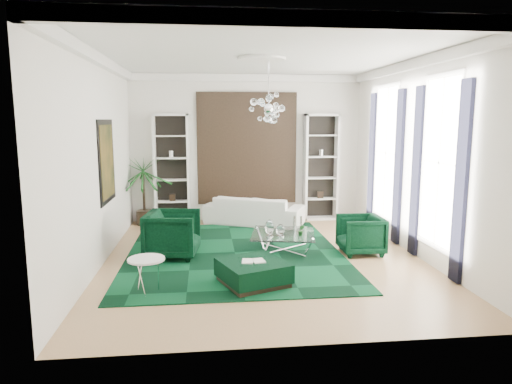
{
  "coord_description": "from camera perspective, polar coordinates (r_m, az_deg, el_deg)",
  "views": [
    {
      "loc": [
        -1.07,
        -8.45,
        2.64
      ],
      "look_at": [
        -0.09,
        0.5,
        1.22
      ],
      "focal_mm": 32.0,
      "sensor_mm": 36.0,
      "label": 1
    }
  ],
  "objects": [
    {
      "name": "wall_front",
      "position": [
        5.11,
        5.89,
        0.6
      ],
      "size": [
        6.0,
        0.02,
        3.8
      ],
      "primitive_type": "cube",
      "color": "silver",
      "rests_on": "ground"
    },
    {
      "name": "crown_molding",
      "position": [
        8.58,
        0.98,
        16.09
      ],
      "size": [
        6.0,
        7.0,
        0.18
      ],
      "primitive_type": null,
      "color": "white",
      "rests_on": "ceiling"
    },
    {
      "name": "curtain_near_b",
      "position": [
        9.3,
        19.43,
        2.37
      ],
      "size": [
        0.07,
        0.3,
        3.25
      ],
      "primitive_type": "cube",
      "color": "black",
      "rests_on": "floor"
    },
    {
      "name": "window_near",
      "position": [
        8.6,
        21.97,
        3.41
      ],
      "size": [
        0.03,
        1.1,
        2.9
      ],
      "primitive_type": "cube",
      "color": "white",
      "rests_on": "wall_right"
    },
    {
      "name": "rug",
      "position": [
        9.23,
        -2.68,
        -7.58
      ],
      "size": [
        4.2,
        5.0,
        0.02
      ],
      "primitive_type": "cube",
      "color": "black",
      "rests_on": "floor"
    },
    {
      "name": "wall_back",
      "position": [
        12.03,
        -1.15,
        5.47
      ],
      "size": [
        6.0,
        0.02,
        3.8
      ],
      "primitive_type": "cube",
      "color": "silver",
      "rests_on": "ground"
    },
    {
      "name": "floor",
      "position": [
        8.92,
        0.92,
        -8.29
      ],
      "size": [
        6.0,
        7.0,
        0.02
      ],
      "primitive_type": "cube",
      "color": "tan",
      "rests_on": "ground"
    },
    {
      "name": "wall_right",
      "position": [
        9.41,
        19.5,
        3.97
      ],
      "size": [
        0.02,
        7.0,
        3.8
      ],
      "primitive_type": "cube",
      "color": "silver",
      "rests_on": "ground"
    },
    {
      "name": "curtain_near_a",
      "position": [
        7.93,
        24.28,
        1.02
      ],
      "size": [
        0.07,
        0.3,
        3.25
      ],
      "primitive_type": "cube",
      "color": "black",
      "rests_on": "floor"
    },
    {
      "name": "palm",
      "position": [
        11.8,
        -13.9,
        1.32
      ],
      "size": [
        1.85,
        1.85,
        2.23
      ],
      "primitive_type": null,
      "rotation": [
        0.0,
        0.0,
        0.42
      ],
      "color": "#19591E",
      "rests_on": "floor"
    },
    {
      "name": "armchair_left",
      "position": [
        9.01,
        -10.37,
        -5.21
      ],
      "size": [
        1.11,
        1.09,
        0.9
      ],
      "primitive_type": "imported",
      "rotation": [
        0.0,
        0.0,
        1.44
      ],
      "color": "black",
      "rests_on": "floor"
    },
    {
      "name": "wall_left",
      "position": [
        8.7,
        -19.17,
        3.62
      ],
      "size": [
        0.02,
        7.0,
        3.8
      ],
      "primitive_type": "cube",
      "color": "silver",
      "rests_on": "ground"
    },
    {
      "name": "window_far",
      "position": [
        10.77,
        15.96,
        4.71
      ],
      "size": [
        0.03,
        1.1,
        2.9
      ],
      "primitive_type": "cube",
      "color": "white",
      "rests_on": "wall_right"
    },
    {
      "name": "coffee_table",
      "position": [
        9.15,
        3.41,
        -6.42
      ],
      "size": [
        1.43,
        1.43,
        0.42
      ],
      "primitive_type": null,
      "rotation": [
        0.0,
        0.0,
        -0.2
      ],
      "color": "white",
      "rests_on": "floor"
    },
    {
      "name": "side_table",
      "position": [
        7.29,
        -13.48,
        -10.21
      ],
      "size": [
        0.66,
        0.66,
        0.54
      ],
      "primitive_type": "cylinder",
      "rotation": [
        0.0,
        0.0,
        0.18
      ],
      "color": "white",
      "rests_on": "floor"
    },
    {
      "name": "table_plant",
      "position": [
        8.89,
        5.65,
        -4.8
      ],
      "size": [
        0.14,
        0.13,
        0.22
      ],
      "primitive_type": "imported",
      "rotation": [
        0.0,
        0.0,
        -0.3
      ],
      "color": "#19591E",
      "rests_on": "coffee_table"
    },
    {
      "name": "ottoman_side",
      "position": [
        10.15,
        -10.3,
        -5.09
      ],
      "size": [
        0.89,
        0.89,
        0.39
      ],
      "primitive_type": "cube",
      "rotation": [
        0.0,
        0.0,
        0.01
      ],
      "color": "black",
      "rests_on": "floor"
    },
    {
      "name": "ceiling",
      "position": [
        8.59,
        0.99,
        16.82
      ],
      "size": [
        6.0,
        7.0,
        0.02
      ],
      "primitive_type": "cube",
      "color": "white",
      "rests_on": "ground"
    },
    {
      "name": "curtain_far_a",
      "position": [
        10.06,
        17.38,
        2.94
      ],
      "size": [
        0.07,
        0.3,
        3.25
      ],
      "primitive_type": "cube",
      "color": "black",
      "rests_on": "floor"
    },
    {
      "name": "tapestry",
      "position": [
        11.98,
        -1.13,
        5.46
      ],
      "size": [
        2.5,
        0.06,
        2.8
      ],
      "primitive_type": "cube",
      "color": "black",
      "rests_on": "wall_back"
    },
    {
      "name": "book",
      "position": [
        7.42,
        -0.35,
        -8.57
      ],
      "size": [
        0.38,
        0.25,
        0.03
      ],
      "primitive_type": "cube",
      "color": "white",
      "rests_on": "ottoman_front"
    },
    {
      "name": "sofa",
      "position": [
        11.64,
        -0.24,
        -2.3
      ],
      "size": [
        2.64,
        1.89,
        0.72
      ],
      "primitive_type": "imported",
      "rotation": [
        0.0,
        0.0,
        2.72
      ],
      "color": "white",
      "rests_on": "floor"
    },
    {
      "name": "curtain_far_b",
      "position": [
        11.5,
        14.28,
        3.78
      ],
      "size": [
        0.07,
        0.3,
        3.25
      ],
      "primitive_type": "cube",
      "color": "black",
      "rests_on": "floor"
    },
    {
      "name": "ottoman_front",
      "position": [
        7.48,
        -0.35,
        -10.09
      ],
      "size": [
        1.26,
        1.26,
        0.39
      ],
      "primitive_type": "cube",
      "rotation": [
        0.0,
        0.0,
        0.37
      ],
      "color": "black",
      "rests_on": "floor"
    },
    {
      "name": "armchair_right",
      "position": [
        9.35,
        12.93,
        -5.22
      ],
      "size": [
        0.86,
        0.84,
        0.77
      ],
      "primitive_type": "imported",
      "rotation": [
        0.0,
        0.0,
        -1.6
      ],
      "color": "black",
      "rests_on": "floor"
    },
    {
      "name": "chandelier",
      "position": [
        8.83,
        1.58,
        10.35
      ],
      "size": [
        0.77,
        0.77,
        0.66
      ],
      "primitive_type": null,
      "rotation": [
        0.0,
        0.0,
        -0.05
      ],
      "color": "white",
      "rests_on": "ceiling"
    },
    {
      "name": "shelving_right",
      "position": [
        12.2,
        8.11,
        3.08
      ],
      "size": [
        0.9,
        0.38,
        2.8
      ],
      "primitive_type": null,
      "color": "white",
      "rests_on": "floor"
    },
    {
      "name": "painting",
      "position": [
        9.28,
        -18.1,
        3.67
      ],
      "size": [
        0.04,
        1.3,
        1.6
      ],
      "primitive_type": "cube",
      "color": "black",
      "rests_on": "wall_left"
    },
    {
      "name": "ceiling_medallion",
      "position": [
        8.88,
        0.73,
        16.3
      ],
      "size": [
        0.9,
        0.9,
        0.05
      ],
      "primitive_type": "cylinder",
      "color": "white",
      "rests_on": "ceiling"
    },
    {
      "name": "shelving_left",
      "position": [
        11.86,
        -10.5,
        2.85
      ],
      "size": [
        0.9,
        0.38,
        2.8
      ],
      "primitive_type": null,
      "color": "white",
      "rests_on": "floor"
    }
  ]
}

